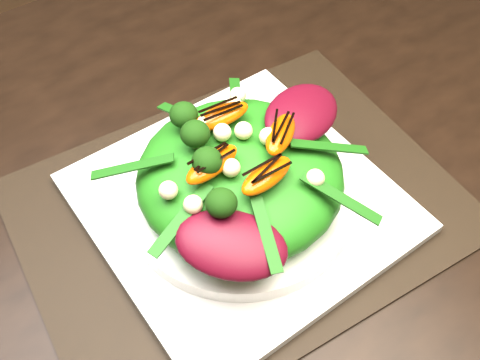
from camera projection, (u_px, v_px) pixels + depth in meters
dining_table at (84, 287)px, 0.55m from camera, size 1.60×0.90×0.75m
placemat at (240, 207)px, 0.59m from camera, size 0.46×0.37×0.00m
plate_base at (240, 203)px, 0.58m from camera, size 0.29×0.29×0.01m
salad_bowl at (240, 194)px, 0.57m from camera, size 0.31×0.31×0.02m
lettuce_mound at (240, 175)px, 0.54m from camera, size 0.23×0.23×0.07m
radicchio_leaf at (302, 114)px, 0.55m from camera, size 0.11×0.09×0.02m
orange_segment at (235, 143)px, 0.51m from camera, size 0.06×0.05×0.02m
broccoli_floret at (174, 157)px, 0.50m from camera, size 0.04×0.04×0.04m
macadamia_nut at (284, 169)px, 0.50m from camera, size 0.02×0.02×0.02m
balsamic_drizzle at (235, 137)px, 0.51m from camera, size 0.04×0.03×0.00m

